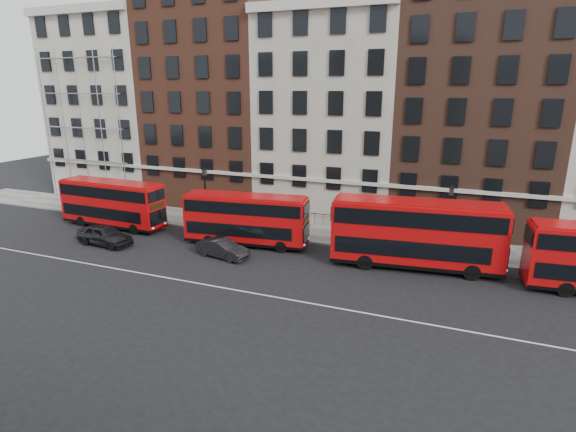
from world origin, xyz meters
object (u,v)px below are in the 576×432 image
at_px(bus_b, 246,218).
at_px(bus_c, 415,233).
at_px(car_front, 222,248).
at_px(car_rear, 105,235).
at_px(bus_a, 112,203).

relative_size(bus_b, bus_c, 0.85).
xyz_separation_m(bus_c, car_front, (-13.38, -3.05, -1.89)).
bearing_deg(car_front, bus_c, -66.26).
bearing_deg(car_rear, bus_a, 38.35).
bearing_deg(car_front, bus_a, 87.50).
relative_size(car_rear, car_front, 1.15).
distance_m(bus_a, car_rear, 5.14).
bearing_deg(bus_b, bus_a, 173.02).
height_order(bus_b, bus_c, bus_c).
distance_m(bus_a, bus_b, 13.26).
bearing_deg(bus_a, bus_c, 1.86).
xyz_separation_m(bus_b, bus_c, (12.96, -0.00, 0.38)).
distance_m(bus_c, car_rear, 23.88).
bearing_deg(car_rear, bus_b, -64.34).
height_order(bus_b, car_front, bus_b).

